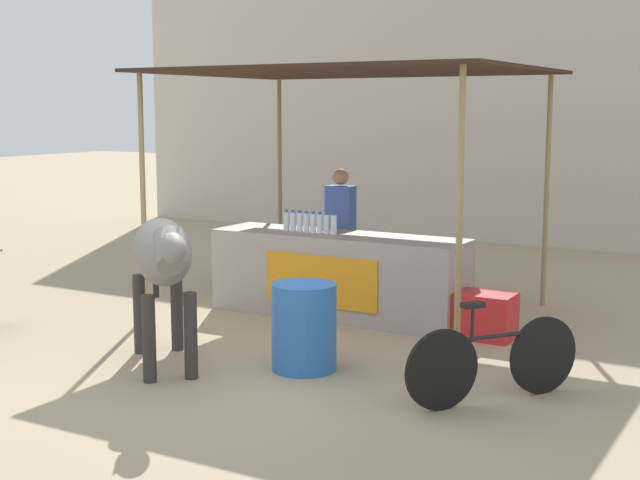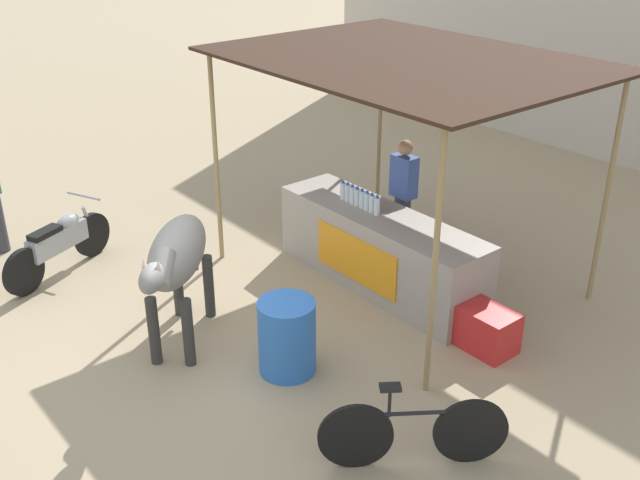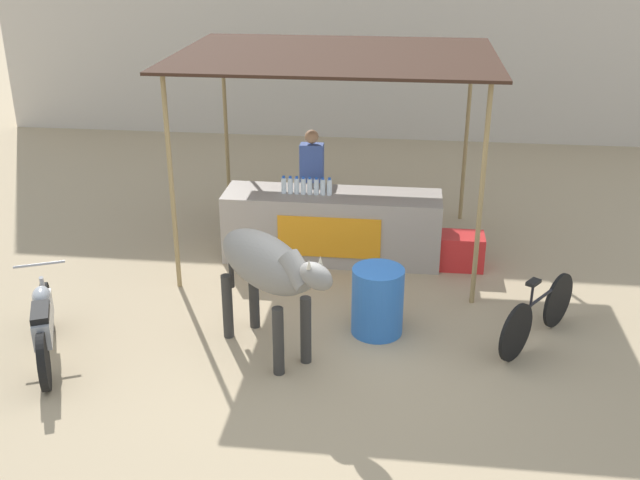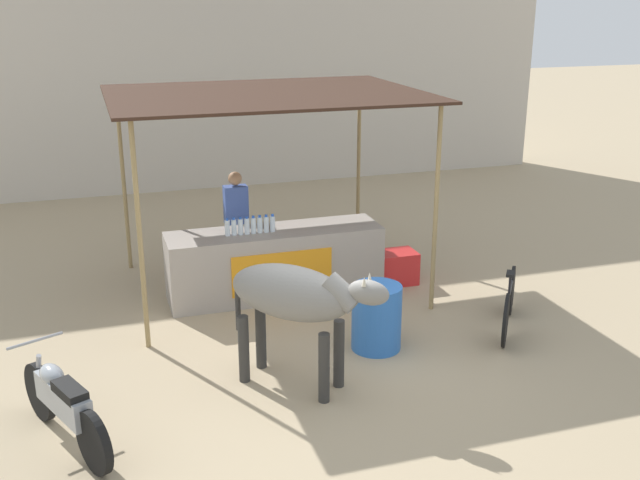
{
  "view_description": "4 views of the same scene",
  "coord_description": "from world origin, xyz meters",
  "px_view_note": "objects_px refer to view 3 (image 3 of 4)",
  "views": [
    {
      "loc": [
        4.8,
        -6.62,
        2.39
      ],
      "look_at": [
        0.15,
        1.51,
        0.99
      ],
      "focal_mm": 50.0,
      "sensor_mm": 36.0,
      "label": 1
    },
    {
      "loc": [
        5.95,
        -3.63,
        4.63
      ],
      "look_at": [
        0.42,
        0.89,
        1.17
      ],
      "focal_mm": 42.0,
      "sensor_mm": 36.0,
      "label": 2
    },
    {
      "loc": [
        0.99,
        -7.44,
        4.45
      ],
      "look_at": [
        -0.03,
        1.02,
        0.77
      ],
      "focal_mm": 42.0,
      "sensor_mm": 36.0,
      "label": 3
    },
    {
      "loc": [
        -2.4,
        -7.41,
        4.11
      ],
      "look_at": [
        0.31,
        1.1,
        1.13
      ],
      "focal_mm": 42.0,
      "sensor_mm": 36.0,
      "label": 4
    }
  ],
  "objects_px": {
    "water_barrel": "(377,301)",
    "bicycle_leaning": "(538,314)",
    "cooler_box": "(461,251)",
    "stall_counter": "(332,226)",
    "motorcycle_parked": "(44,322)",
    "cow": "(267,267)",
    "vendor_behind_counter": "(312,183)"
  },
  "relations": [
    {
      "from": "motorcycle_parked",
      "to": "bicycle_leaning",
      "type": "bearing_deg",
      "value": 10.15
    },
    {
      "from": "cooler_box",
      "to": "bicycle_leaning",
      "type": "height_order",
      "value": "bicycle_leaning"
    },
    {
      "from": "water_barrel",
      "to": "bicycle_leaning",
      "type": "xyz_separation_m",
      "value": [
        1.8,
        -0.01,
        -0.05
      ]
    },
    {
      "from": "cooler_box",
      "to": "motorcycle_parked",
      "type": "distance_m",
      "value": 5.45
    },
    {
      "from": "bicycle_leaning",
      "to": "motorcycle_parked",
      "type": "bearing_deg",
      "value": -169.85
    },
    {
      "from": "cooler_box",
      "to": "bicycle_leaning",
      "type": "bearing_deg",
      "value": -68.87
    },
    {
      "from": "stall_counter",
      "to": "cooler_box",
      "type": "bearing_deg",
      "value": -3.09
    },
    {
      "from": "bicycle_leaning",
      "to": "stall_counter",
      "type": "bearing_deg",
      "value": 141.64
    },
    {
      "from": "stall_counter",
      "to": "motorcycle_parked",
      "type": "xyz_separation_m",
      "value": [
        -2.82,
        -2.97,
        -0.05
      ]
    },
    {
      "from": "water_barrel",
      "to": "bicycle_leaning",
      "type": "relative_size",
      "value": 0.59
    },
    {
      "from": "water_barrel",
      "to": "motorcycle_parked",
      "type": "bearing_deg",
      "value": -164.8
    },
    {
      "from": "stall_counter",
      "to": "motorcycle_parked",
      "type": "relative_size",
      "value": 1.79
    },
    {
      "from": "stall_counter",
      "to": "cow",
      "type": "relative_size",
      "value": 1.92
    },
    {
      "from": "water_barrel",
      "to": "motorcycle_parked",
      "type": "height_order",
      "value": "motorcycle_parked"
    },
    {
      "from": "cooler_box",
      "to": "cow",
      "type": "relative_size",
      "value": 0.38
    },
    {
      "from": "cooler_box",
      "to": "cow",
      "type": "xyz_separation_m",
      "value": [
        -2.23,
        -2.48,
        0.79
      ]
    },
    {
      "from": "stall_counter",
      "to": "bicycle_leaning",
      "type": "height_order",
      "value": "stall_counter"
    },
    {
      "from": "water_barrel",
      "to": "motorcycle_parked",
      "type": "distance_m",
      "value": 3.69
    },
    {
      "from": "cooler_box",
      "to": "stall_counter",
      "type": "bearing_deg",
      "value": 176.91
    },
    {
      "from": "stall_counter",
      "to": "cow",
      "type": "height_order",
      "value": "cow"
    },
    {
      "from": "motorcycle_parked",
      "to": "water_barrel",
      "type": "bearing_deg",
      "value": 15.2
    },
    {
      "from": "vendor_behind_counter",
      "to": "bicycle_leaning",
      "type": "relative_size",
      "value": 1.2
    },
    {
      "from": "vendor_behind_counter",
      "to": "motorcycle_parked",
      "type": "xyz_separation_m",
      "value": [
        -2.44,
        -3.72,
        -0.42
      ]
    },
    {
      "from": "cow",
      "to": "motorcycle_parked",
      "type": "distance_m",
      "value": 2.51
    },
    {
      "from": "stall_counter",
      "to": "cooler_box",
      "type": "distance_m",
      "value": 1.82
    },
    {
      "from": "stall_counter",
      "to": "vendor_behind_counter",
      "type": "distance_m",
      "value": 0.92
    },
    {
      "from": "stall_counter",
      "to": "water_barrel",
      "type": "distance_m",
      "value": 2.14
    },
    {
      "from": "vendor_behind_counter",
      "to": "cooler_box",
      "type": "xyz_separation_m",
      "value": [
        2.18,
        -0.85,
        -0.61
      ]
    },
    {
      "from": "stall_counter",
      "to": "bicycle_leaning",
      "type": "bearing_deg",
      "value": -38.36
    },
    {
      "from": "bicycle_leaning",
      "to": "cow",
      "type": "bearing_deg",
      "value": -169.27
    },
    {
      "from": "vendor_behind_counter",
      "to": "water_barrel",
      "type": "bearing_deg",
      "value": -67.92
    },
    {
      "from": "water_barrel",
      "to": "cow",
      "type": "bearing_deg",
      "value": -153.9
    }
  ]
}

